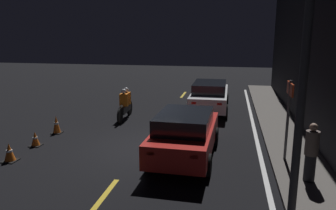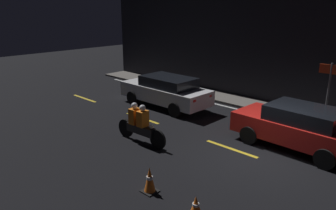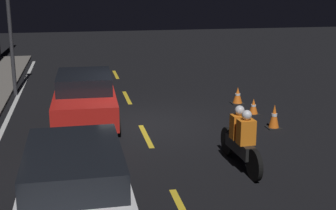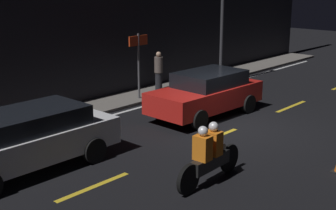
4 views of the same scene
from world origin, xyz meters
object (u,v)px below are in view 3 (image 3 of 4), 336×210
(motorcycle, at_px, (241,140))
(traffic_cone_far, at_px, (238,96))
(sedan_white, at_px, (75,192))
(traffic_cone_near, at_px, (274,117))
(traffic_cone_mid, at_px, (253,107))
(street_lamp, at_px, (8,7))
(taxi_red, at_px, (85,97))

(motorcycle, height_order, traffic_cone_far, motorcycle)
(sedan_white, height_order, motorcycle, sedan_white)
(sedan_white, distance_m, traffic_cone_near, 7.48)
(motorcycle, distance_m, traffic_cone_far, 5.84)
(traffic_cone_mid, bearing_deg, traffic_cone_far, 1.05)
(traffic_cone_far, relative_size, street_lamp, 0.10)
(taxi_red, distance_m, traffic_cone_near, 5.53)
(traffic_cone_mid, bearing_deg, street_lamp, 61.25)
(sedan_white, distance_m, traffic_cone_mid, 8.52)
(sedan_white, xyz_separation_m, motorcycle, (2.31, -3.66, -0.13))
(traffic_cone_mid, distance_m, street_lamp, 9.28)
(taxi_red, xyz_separation_m, traffic_cone_near, (-1.58, -5.28, -0.44))
(motorcycle, bearing_deg, sedan_white, 119.69)
(motorcycle, bearing_deg, taxi_red, 35.89)
(taxi_red, bearing_deg, sedan_white, -1.28)
(traffic_cone_near, distance_m, traffic_cone_mid, 1.50)
(traffic_cone_mid, xyz_separation_m, traffic_cone_far, (1.40, 0.03, 0.03))
(traffic_cone_near, relative_size, street_lamp, 0.12)
(traffic_cone_far, bearing_deg, motorcycle, 161.02)
(motorcycle, distance_m, traffic_cone_near, 3.28)
(traffic_cone_near, bearing_deg, motorcycle, 143.15)
(sedan_white, bearing_deg, traffic_cone_mid, 138.91)
(traffic_cone_mid, relative_size, street_lamp, 0.09)
(sedan_white, relative_size, traffic_cone_far, 7.88)
(sedan_white, xyz_separation_m, traffic_cone_near, (4.92, -5.62, -0.45))
(taxi_red, xyz_separation_m, traffic_cone_far, (1.32, -5.22, -0.51))
(traffic_cone_near, xyz_separation_m, traffic_cone_mid, (1.50, 0.03, -0.10))
(taxi_red, bearing_deg, street_lamp, -147.63)
(traffic_cone_far, bearing_deg, traffic_cone_near, -178.81)
(motorcycle, distance_m, traffic_cone_mid, 4.56)
(taxi_red, distance_m, street_lamp, 5.40)
(sedan_white, distance_m, taxi_red, 6.51)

